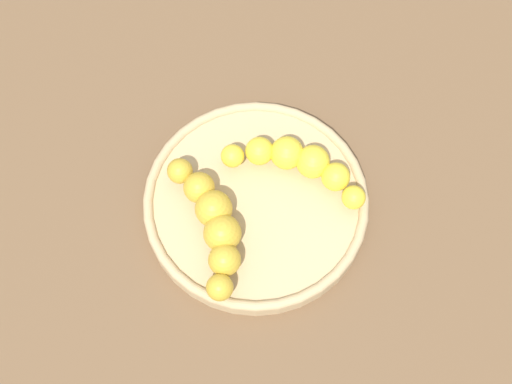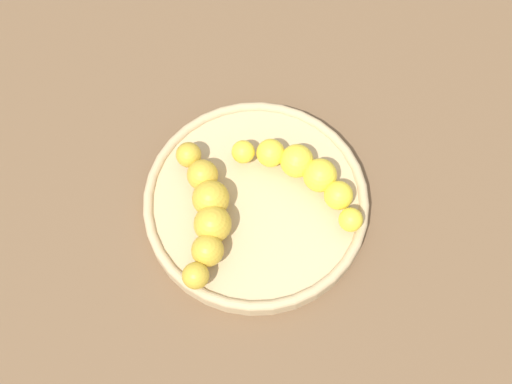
# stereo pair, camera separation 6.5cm
# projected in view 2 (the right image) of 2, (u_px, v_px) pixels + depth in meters

# --- Properties ---
(ground_plane) EXTENTS (2.40, 2.40, 0.00)m
(ground_plane) POSITION_uv_depth(u_px,v_px,m) (256.00, 207.00, 0.69)
(ground_plane) COLOR brown
(fruit_bowl) EXTENTS (0.22, 0.22, 0.02)m
(fruit_bowl) POSITION_uv_depth(u_px,v_px,m) (256.00, 202.00, 0.68)
(fruit_bowl) COLOR tan
(fruit_bowl) RESTS_ON ground_plane
(banana_spotted) EXTENTS (0.14, 0.08, 0.04)m
(banana_spotted) POSITION_uv_depth(u_px,v_px,m) (206.00, 212.00, 0.65)
(banana_spotted) COLOR gold
(banana_spotted) RESTS_ON fruit_bowl
(banana_yellow) EXTENTS (0.14, 0.08, 0.03)m
(banana_yellow) POSITION_uv_depth(u_px,v_px,m) (305.00, 173.00, 0.66)
(banana_yellow) COLOR yellow
(banana_yellow) RESTS_ON fruit_bowl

